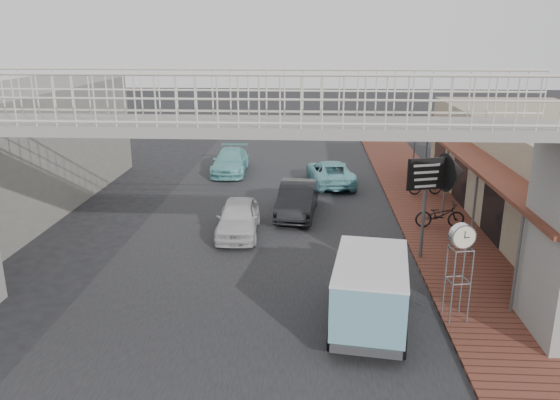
# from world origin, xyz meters

# --- Properties ---
(ground) EXTENTS (120.00, 120.00, 0.00)m
(ground) POSITION_xyz_m (0.00, 0.00, 0.00)
(ground) COLOR black
(ground) RESTS_ON ground
(road_strip) EXTENTS (10.00, 60.00, 0.01)m
(road_strip) POSITION_xyz_m (0.00, 0.00, 0.01)
(road_strip) COLOR black
(road_strip) RESTS_ON ground
(sidewalk) EXTENTS (3.00, 40.00, 0.10)m
(sidewalk) POSITION_xyz_m (6.50, 3.00, 0.05)
(sidewalk) COLOR brown
(sidewalk) RESTS_ON ground
(footbridge) EXTENTS (16.40, 2.40, 6.34)m
(footbridge) POSITION_xyz_m (0.00, -4.00, 3.18)
(footbridge) COLOR gray
(footbridge) RESTS_ON ground
(building_far_left) EXTENTS (5.00, 14.00, 5.00)m
(building_far_left) POSITION_xyz_m (-11.00, 6.00, 2.50)
(building_far_left) COLOR gray
(building_far_left) RESTS_ON ground
(white_hatchback) EXTENTS (1.64, 3.76, 1.26)m
(white_hatchback) POSITION_xyz_m (-1.12, 2.65, 0.63)
(white_hatchback) COLOR silver
(white_hatchback) RESTS_ON ground
(dark_sedan) EXTENTS (1.76, 4.20, 1.35)m
(dark_sedan) POSITION_xyz_m (1.01, 5.06, 0.67)
(dark_sedan) COLOR black
(dark_sedan) RESTS_ON ground
(angkot_curb) EXTENTS (2.55, 4.56, 1.21)m
(angkot_curb) POSITION_xyz_m (2.50, 9.89, 0.60)
(angkot_curb) COLOR #6AAFB7
(angkot_curb) RESTS_ON ground
(angkot_far) EXTENTS (1.84, 4.32, 1.24)m
(angkot_far) POSITION_xyz_m (-2.78, 12.00, 0.62)
(angkot_far) COLOR #6BB6B9
(angkot_far) RESTS_ON ground
(angkot_van) EXTENTS (2.25, 4.09, 1.91)m
(angkot_van) POSITION_xyz_m (3.07, -3.85, 1.21)
(angkot_van) COLOR black
(angkot_van) RESTS_ON ground
(motorcycle_near) EXTENTS (1.90, 0.75, 0.98)m
(motorcycle_near) POSITION_xyz_m (6.45, 3.57, 0.59)
(motorcycle_near) COLOR black
(motorcycle_near) RESTS_ON sidewalk
(motorcycle_far) EXTENTS (1.61, 0.66, 0.94)m
(motorcycle_far) POSITION_xyz_m (6.77, 8.01, 0.57)
(motorcycle_far) COLOR black
(motorcycle_far) RESTS_ON sidewalk
(street_clock) EXTENTS (0.66, 0.58, 2.59)m
(street_clock) POSITION_xyz_m (5.30, -3.48, 2.25)
(street_clock) COLOR #59595B
(street_clock) RESTS_ON sidewalk
(arrow_sign) EXTENTS (2.08, 1.39, 3.45)m
(arrow_sign) POSITION_xyz_m (6.02, 0.84, 2.88)
(arrow_sign) COLOR #59595B
(arrow_sign) RESTS_ON sidewalk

